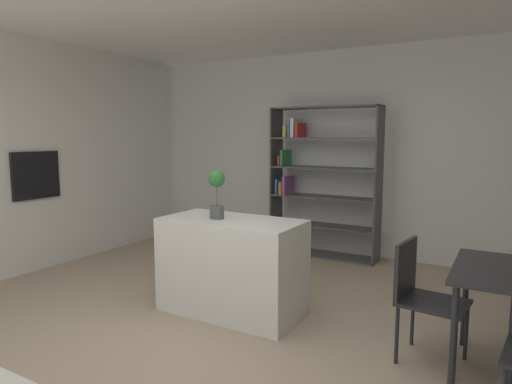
# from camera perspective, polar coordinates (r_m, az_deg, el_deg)

# --- Properties ---
(ground_plane) EXTENTS (10.35, 10.35, 0.00)m
(ground_plane) POSITION_cam_1_polar(r_m,az_deg,el_deg) (3.86, -4.24, -18.16)
(ground_plane) COLOR tan
(back_partition) EXTENTS (7.52, 0.06, 2.83)m
(back_partition) POSITION_cam_1_polar(r_m,az_deg,el_deg) (6.30, 11.77, 4.92)
(back_partition) COLOR silver
(back_partition) RESTS_ON ground_plane
(built_in_oven) EXTENTS (0.06, 0.61, 0.57)m
(built_in_oven) POSITION_cam_1_polar(r_m,az_deg,el_deg) (5.98, -26.51, 1.98)
(built_in_oven) COLOR black
(built_in_oven) RESTS_ON ground_plane
(kitchen_island) EXTENTS (1.31, 0.66, 0.89)m
(kitchen_island) POSITION_cam_1_polar(r_m,az_deg,el_deg) (4.20, -3.13, -9.50)
(kitchen_island) COLOR silver
(kitchen_island) RESTS_ON ground_plane
(potted_plant_on_island) EXTENTS (0.16, 0.16, 0.45)m
(potted_plant_on_island) POSITION_cam_1_polar(r_m,az_deg,el_deg) (4.09, -5.11, 0.18)
(potted_plant_on_island) COLOR #4C4C51
(potted_plant_on_island) RESTS_ON kitchen_island
(open_bookshelf) EXTENTS (1.50, 0.37, 2.04)m
(open_bookshelf) POSITION_cam_1_polar(r_m,az_deg,el_deg) (6.14, 7.82, 1.53)
(open_bookshelf) COLOR #4C4C51
(open_bookshelf) RESTS_ON ground_plane
(dining_chair_island_side) EXTENTS (0.50, 0.47, 0.88)m
(dining_chair_island_side) POSITION_cam_1_polar(r_m,az_deg,el_deg) (3.55, 20.39, -11.75)
(dining_chair_island_side) COLOR #232328
(dining_chair_island_side) RESTS_ON ground_plane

